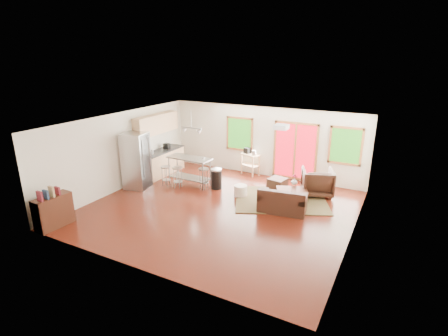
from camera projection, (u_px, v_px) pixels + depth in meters
The scene contains 28 objects.
floor at pixel (219, 209), 10.44m from camera, with size 7.50×7.00×0.02m, color #3A1009.
ceiling at pixel (219, 122), 9.62m from camera, with size 7.50×7.00×0.02m, color white.
back_wall at pixel (264, 142), 12.98m from camera, with size 7.50×0.02×2.60m, color silver.
left_wall at pixel (121, 151), 11.70m from camera, with size 0.02×7.00×2.60m, color silver.
right_wall at pixel (357, 190), 8.36m from camera, with size 0.02×7.00×2.60m, color silver.
front_wall at pixel (136, 215), 7.09m from camera, with size 7.50×0.02×2.60m, color silver.
window_left at pixel (240, 134), 13.32m from camera, with size 1.10×0.05×1.30m.
french_doors at pixel (295, 151), 12.47m from camera, with size 1.60×0.05×2.10m.
window_right at pixel (346, 146), 11.59m from camera, with size 1.10×0.05×1.30m.
rug at pixel (281, 199), 11.07m from camera, with size 2.82×2.17×0.03m, color #3B5634.
loveseat at pixel (282, 202), 10.18m from camera, with size 1.47×0.96×0.73m.
coffee_table at pixel (292, 191), 10.95m from camera, with size 1.10×0.90×0.38m.
armchair at pixel (317, 181), 11.32m from camera, with size 0.96×0.90×0.98m, color black.
ottoman at pixel (277, 183), 11.96m from camera, with size 0.55×0.55×0.37m, color black.
pouf at pixel (241, 191), 11.33m from camera, with size 0.42×0.42×0.37m, color #F2E2CF.
vase at pixel (294, 181), 11.21m from camera, with size 0.21×0.22×0.35m.
cabinets at pixel (160, 151), 13.13m from camera, with size 0.64×2.24×2.30m.
refrigerator at pixel (136, 161), 11.84m from camera, with size 0.90×0.89×1.92m.
island at pixel (189, 166), 12.18m from camera, with size 1.59×0.68×0.99m.
cup at pixel (203, 158), 11.94m from camera, with size 0.11×0.09×0.11m, color white.
bar_stool_a at pixel (166, 171), 12.13m from camera, with size 0.35×0.35×0.70m.
bar_stool_b at pixel (177, 172), 11.93m from camera, with size 0.41×0.41×0.75m.
bar_stool_c at pixel (204, 174), 11.84m from camera, with size 0.38×0.38×0.73m.
trash_can at pixel (216, 179), 11.92m from camera, with size 0.47×0.47×0.70m.
kitchen_cart at pixel (250, 157), 13.17m from camera, with size 0.79×0.65×1.04m.
bookshelf at pixel (53, 211), 9.23m from camera, with size 0.42×1.00×1.16m.
ceiling_flush at pixel (281, 127), 9.44m from camera, with size 0.35×0.35×0.12m, color white.
pendant_light at pixel (191, 131), 11.95m from camera, with size 0.80×0.18×0.79m.
Camera 1 is at (4.59, -8.36, 4.42)m, focal length 28.00 mm.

